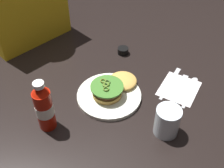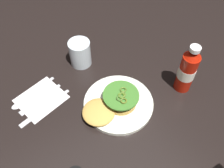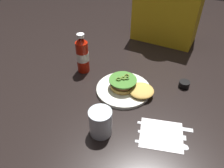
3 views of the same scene
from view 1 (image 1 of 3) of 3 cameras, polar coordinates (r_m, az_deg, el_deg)
name	(u,v)px [view 1 (image 1 of 3)]	position (r m, az deg, el deg)	size (l,w,h in m)	color
ground_plane	(112,97)	(1.10, -0.06, -2.68)	(3.00, 3.00, 0.00)	black
dinner_plate	(109,96)	(1.09, -0.59, -2.37)	(0.25, 0.25, 0.02)	silver
burger_sandwich	(113,87)	(1.09, 0.21, -0.52)	(0.21, 0.13, 0.05)	gold
ketchup_bottle	(44,107)	(0.96, -13.58, -4.64)	(0.06, 0.06, 0.21)	#AF1709
water_glass	(167,121)	(0.96, 11.12, -7.40)	(0.09, 0.09, 0.11)	silver
condiment_cup	(123,51)	(1.30, 2.24, 6.76)	(0.05, 0.05, 0.03)	black
napkin	(179,88)	(1.16, 13.41, -0.87)	(0.16, 0.14, 0.00)	white
spoon_utensil	(191,87)	(1.17, 15.76, -0.55)	(0.18, 0.08, 0.00)	silver
fork_utensil	(181,85)	(1.17, 13.73, -0.20)	(0.17, 0.07, 0.00)	silver
butter_knife	(171,80)	(1.18, 11.95, 0.73)	(0.21, 0.07, 0.00)	silver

